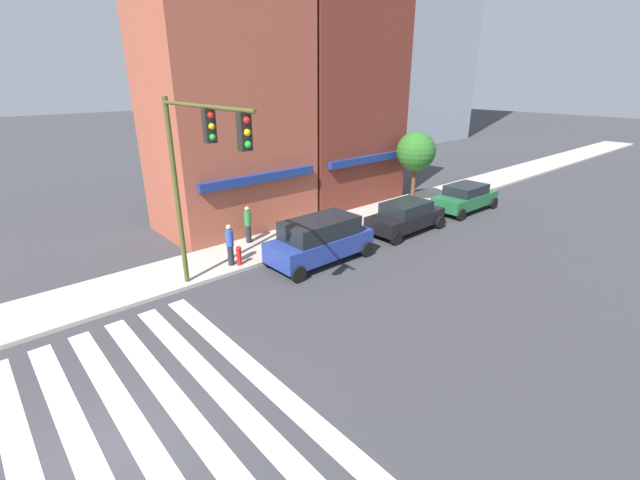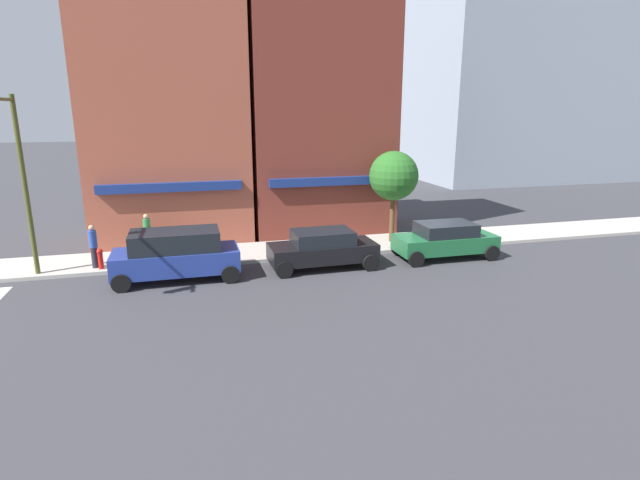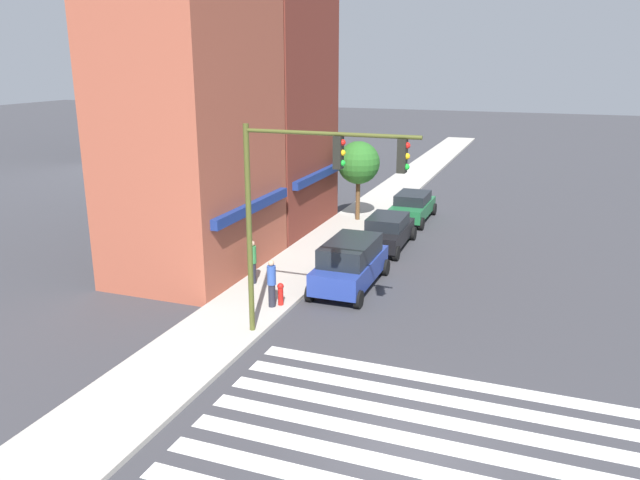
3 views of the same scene
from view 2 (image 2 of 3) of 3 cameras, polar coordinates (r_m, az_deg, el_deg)
storefront_row at (r=26.04m, az=-9.69°, el=15.87°), size 14.86×5.30×15.36m
traffic_signal at (r=19.88m, az=-32.61°, el=8.46°), size 0.32×5.48×6.93m
suv_blue at (r=19.86m, az=-16.13°, el=-1.53°), size 4.71×2.12×1.94m
sedan_black at (r=20.56m, az=0.29°, el=-0.95°), size 4.44×2.02×1.59m
sedan_green at (r=22.62m, az=14.11°, el=0.06°), size 4.40×2.02×1.59m
pedestrian_green_top at (r=23.48m, az=-19.13°, el=0.79°), size 0.32×0.32×1.77m
pedestrian_blue_shirt at (r=22.06m, az=-24.48°, el=-0.59°), size 0.32×0.32×1.77m
fire_hydrant at (r=21.91m, az=-23.81°, el=-1.87°), size 0.24×0.24×0.84m
street_tree at (r=24.05m, az=8.42°, el=7.22°), size 2.33×2.33×4.36m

